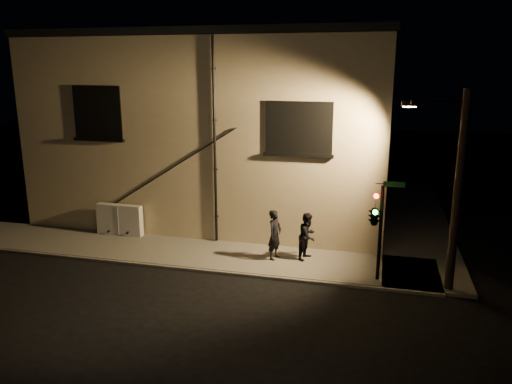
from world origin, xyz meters
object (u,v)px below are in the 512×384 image
(utility_cabinet, at_px, (120,220))
(streetlamp_pole, at_px, (454,187))
(pedestrian_b, at_px, (308,236))
(traffic_signal, at_px, (375,215))
(pedestrian_a, at_px, (275,235))

(utility_cabinet, bearing_deg, streetlamp_pole, -9.55)
(pedestrian_b, bearing_deg, traffic_signal, -100.86)
(pedestrian_a, height_order, traffic_signal, traffic_signal)
(utility_cabinet, xyz_separation_m, traffic_signal, (10.79, -2.23, 1.67))
(traffic_signal, xyz_separation_m, streetlamp_pole, (2.39, 0.01, 1.10))
(utility_cabinet, height_order, streetlamp_pole, streetlamp_pole)
(streetlamp_pole, bearing_deg, traffic_signal, -179.70)
(pedestrian_a, height_order, streetlamp_pole, streetlamp_pole)
(pedestrian_b, relative_size, streetlamp_pole, 0.27)
(pedestrian_a, xyz_separation_m, pedestrian_b, (1.21, 0.32, -0.06))
(pedestrian_b, bearing_deg, streetlamp_pole, -86.81)
(pedestrian_a, height_order, pedestrian_b, pedestrian_a)
(pedestrian_b, distance_m, traffic_signal, 3.17)
(utility_cabinet, distance_m, pedestrian_a, 7.24)
(traffic_signal, distance_m, streetlamp_pole, 2.64)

